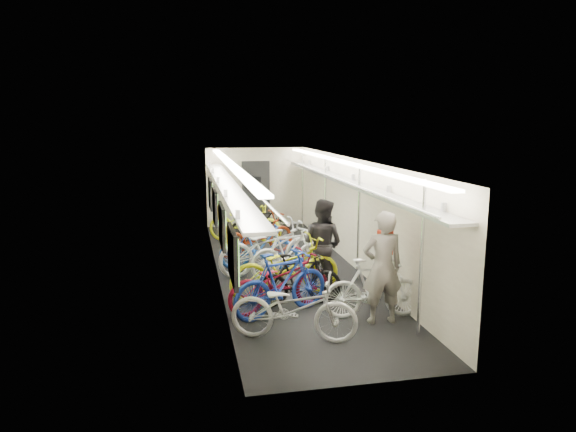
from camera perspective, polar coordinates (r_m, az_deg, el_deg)
name	(u,v)px	position (r m, az deg, el deg)	size (l,w,h in m)	color
train_car_shell	(265,191)	(11.49, -2.55, 2.80)	(10.00, 10.00, 10.00)	black
bicycle_0	(294,308)	(7.65, 0.64, -10.19)	(0.66, 1.89, 0.99)	#B4B2B7
bicycle_1	(282,283)	(8.57, -0.72, -7.50)	(0.52, 1.83, 1.10)	#1A359E
bicycle_2	(280,282)	(8.79, -0.93, -7.36)	(0.67, 1.91, 1.00)	maroon
bicycle_3	(299,280)	(9.01, 1.18, -7.08)	(0.45, 1.58, 0.95)	black
bicycle_4	(285,268)	(9.41, -0.29, -5.75)	(0.75, 2.14, 1.13)	#BDC112
bicycle_5	(289,252)	(10.64, 0.06, -4.07)	(0.49, 1.73, 1.04)	white
bicycle_6	(269,247)	(10.82, -2.13, -3.50)	(0.77, 2.20, 1.16)	#BCBBC0
bicycle_7	(259,247)	(11.11, -3.26, -3.46)	(0.49, 1.72, 1.03)	#1A459E
bicycle_8	(257,235)	(12.24, -3.42, -2.13)	(0.69, 1.98, 1.04)	maroon
bicycle_9	(260,225)	(13.48, -3.13, -1.03)	(0.47, 1.67, 1.00)	black
bicycle_10	(245,223)	(13.73, -4.79, -0.73)	(0.70, 2.01, 1.06)	#E5F116
bicycle_11	(374,288)	(8.58, 9.53, -7.91)	(0.48, 1.69, 1.01)	white
passenger_near	(382,268)	(8.29, 10.44, -5.67)	(0.67, 0.44, 1.83)	gray
passenger_mid	(322,244)	(9.89, 3.82, -3.11)	(0.85, 0.66, 1.74)	black
backpack	(385,242)	(8.41, 10.73, -2.86)	(0.26, 0.14, 0.38)	red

